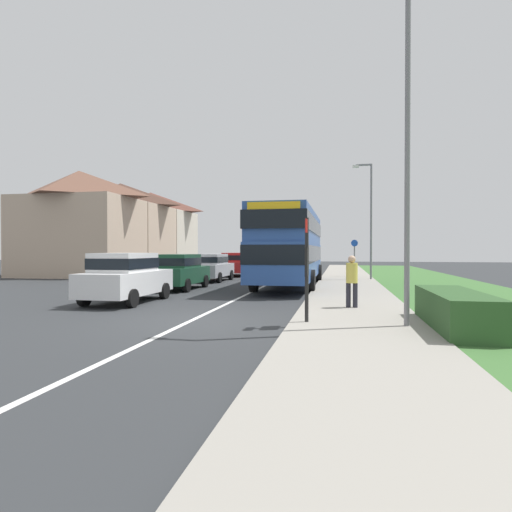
{
  "coord_description": "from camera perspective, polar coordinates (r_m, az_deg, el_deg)",
  "views": [
    {
      "loc": [
        3.77,
        -10.37,
        1.82
      ],
      "look_at": [
        0.53,
        5.94,
        1.6
      ],
      "focal_mm": 29.68,
      "sensor_mm": 36.0,
      "label": 1
    }
  ],
  "objects": [
    {
      "name": "street_lamp_near",
      "position": [
        10.46,
        19.21,
        16.28
      ],
      "size": [
        1.14,
        0.2,
        8.14
      ],
      "color": "slate",
      "rests_on": "ground_plane"
    },
    {
      "name": "lane_marking_centre",
      "position": [
        18.84,
        -0.37,
        -4.77
      ],
      "size": [
        0.14,
        60.0,
        0.01
      ],
      "primitive_type": "cube",
      "color": "silver",
      "rests_on": "ground_plane"
    },
    {
      "name": "bus_stop_sign",
      "position": [
        10.13,
        6.85,
        -0.83
      ],
      "size": [
        0.09,
        0.52,
        2.6
      ],
      "color": "black",
      "rests_on": "ground_plane"
    },
    {
      "name": "parked_car_silver",
      "position": [
        25.08,
        -6.06,
        -1.38
      ],
      "size": [
        1.87,
        4.17,
        1.61
      ],
      "color": "#B7B7BC",
      "rests_on": "ground_plane"
    },
    {
      "name": "parked_car_red",
      "position": [
        30.19,
        -2.64,
        -0.97
      ],
      "size": [
        1.9,
        4.28,
        1.65
      ],
      "color": "#B21E1E",
      "rests_on": "ground_plane"
    },
    {
      "name": "grass_verge_seaward",
      "position": [
        17.13,
        27.31,
        -5.29
      ],
      "size": [
        6.0,
        68.0,
        0.08
      ],
      "primitive_type": "cube",
      "color": "#3D6B33",
      "rests_on": "ground_plane"
    },
    {
      "name": "ground_plane",
      "position": [
        11.18,
        -8.74,
        -8.62
      ],
      "size": [
        120.0,
        120.0,
        0.0
      ],
      "primitive_type": "plane",
      "color": "#2D3033"
    },
    {
      "name": "street_lamp_mid",
      "position": [
        26.06,
        15.02,
        5.57
      ],
      "size": [
        1.14,
        0.2,
        6.95
      ],
      "color": "slate",
      "rests_on": "ground_plane"
    },
    {
      "name": "house_terrace_far_side",
      "position": [
        37.11,
        -17.79,
        3.64
      ],
      "size": [
        7.64,
        17.0,
        7.41
      ],
      "color": "#C1A88E",
      "rests_on": "ground_plane"
    },
    {
      "name": "cycle_route_sign",
      "position": [
        28.52,
        13.13,
        -0.05
      ],
      "size": [
        0.44,
        0.08,
        2.52
      ],
      "color": "slate",
      "rests_on": "ground_plane"
    },
    {
      "name": "pedestrian_at_stop",
      "position": [
        12.93,
        12.79,
        -3.01
      ],
      "size": [
        0.34,
        0.34,
        1.67
      ],
      "color": "#23232D",
      "rests_on": "ground_plane"
    },
    {
      "name": "roadside_hedge",
      "position": [
        10.49,
        25.26,
        -6.83
      ],
      "size": [
        1.1,
        3.71,
        0.9
      ],
      "primitive_type": "cube",
      "color": "#2D5128",
      "rests_on": "ground_plane"
    },
    {
      "name": "parked_car_white",
      "position": [
        15.41,
        -17.11,
        -2.54
      ],
      "size": [
        1.89,
        4.06,
        1.73
      ],
      "color": "silver",
      "rests_on": "ground_plane"
    },
    {
      "name": "parked_car_dark_green",
      "position": [
        20.0,
        -10.39,
        -1.88
      ],
      "size": [
        1.89,
        4.08,
        1.64
      ],
      "color": "#19472D",
      "rests_on": "ground_plane"
    },
    {
      "name": "pavement_near_side",
      "position": [
        16.47,
        12.71,
        -5.4
      ],
      "size": [
        3.2,
        68.0,
        0.12
      ],
      "primitive_type": "cube",
      "color": "gray",
      "rests_on": "ground_plane"
    },
    {
      "name": "double_decker_bus",
      "position": [
        21.31,
        4.66,
        1.62
      ],
      "size": [
        2.8,
        11.24,
        3.7
      ],
      "color": "#284C93",
      "rests_on": "ground_plane"
    }
  ]
}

